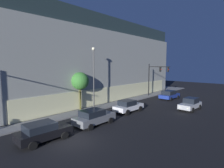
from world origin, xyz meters
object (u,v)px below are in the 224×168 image
object	(u,v)px
street_lamp_sidewalk	(94,71)
car_white	(128,106)
car_blue	(169,95)
modern_building	(69,62)
sidewalk_tree	(80,81)
car_grey	(94,117)
traffic_light_far_corner	(156,74)
car_black	(43,131)
car_silver	(190,104)

from	to	relation	value
street_lamp_sidewalk	car_white	distance (m)	6.70
car_white	car_blue	distance (m)	12.38
modern_building	sidewalk_tree	bearing A→B (deg)	-119.04
car_white	car_grey	bearing A→B (deg)	-176.48
modern_building	sidewalk_tree	distance (m)	16.70
car_grey	modern_building	bearing A→B (deg)	62.08
traffic_light_far_corner	street_lamp_sidewalk	size ratio (longest dim) A/B	0.74
car_white	street_lamp_sidewalk	bearing A→B (deg)	118.84
sidewalk_tree	car_blue	distance (m)	17.40
sidewalk_tree	car_white	xyz separation A→B (m)	(3.79, -5.42, -3.26)
modern_building	car_grey	xyz separation A→B (m)	(-10.70, -20.19, -6.20)
car_black	car_grey	bearing A→B (deg)	-1.28
modern_building	car_silver	bearing A→B (deg)	-83.80
traffic_light_far_corner	car_black	xyz separation A→B (m)	(-24.84, -3.12, -3.76)
car_blue	car_black	bearing A→B (deg)	-179.59
traffic_light_far_corner	car_grey	xyz separation A→B (m)	(-19.28, -3.25, -3.74)
sidewalk_tree	car_silver	bearing A→B (deg)	-45.98
street_lamp_sidewalk	traffic_light_far_corner	bearing A→B (deg)	-5.28
car_grey	car_white	size ratio (longest dim) A/B	1.03
street_lamp_sidewalk	car_white	size ratio (longest dim) A/B	1.90
modern_building	car_silver	distance (m)	26.38
modern_building	car_black	size ratio (longest dim) A/B	8.69
street_lamp_sidewalk	car_white	world-z (taller)	street_lamp_sidewalk
sidewalk_tree	modern_building	bearing A→B (deg)	60.96
car_black	car_blue	size ratio (longest dim) A/B	0.94
car_black	car_grey	size ratio (longest dim) A/B	0.94
sidewalk_tree	street_lamp_sidewalk	bearing A→B (deg)	-39.03
car_black	car_white	size ratio (longest dim) A/B	0.97
modern_building	car_silver	xyz separation A→B (m)	(2.77, -25.49, -6.21)
modern_building	street_lamp_sidewalk	size ratio (longest dim) A/B	4.46
car_blue	sidewalk_tree	bearing A→B (deg)	161.13
modern_building	car_white	xyz separation A→B (m)	(-4.19, -19.79, -6.21)
traffic_light_far_corner	car_silver	distance (m)	10.99
sidewalk_tree	car_silver	xyz separation A→B (m)	(10.75, -11.12, -3.26)
sidewalk_tree	car_grey	distance (m)	7.20
car_grey	car_blue	world-z (taller)	car_grey
car_silver	car_white	bearing A→B (deg)	140.67
street_lamp_sidewalk	car_black	size ratio (longest dim) A/B	1.95
car_black	car_white	xyz separation A→B (m)	(12.07, 0.28, 0.02)
modern_building	street_lamp_sidewalk	bearing A→B (deg)	-112.76
car_black	modern_building	bearing A→B (deg)	51.00
traffic_light_far_corner	car_black	world-z (taller)	traffic_light_far_corner
car_silver	modern_building	bearing A→B (deg)	96.20
modern_building	car_blue	size ratio (longest dim) A/B	8.17
traffic_light_far_corner	car_silver	xyz separation A→B (m)	(-5.82, -8.55, -3.74)
traffic_light_far_corner	car_white	xyz separation A→B (m)	(-12.77, -2.85, -3.74)
modern_building	car_black	xyz separation A→B (m)	(-16.25, -20.07, -6.22)
sidewalk_tree	car_black	distance (m)	10.57
street_lamp_sidewalk	sidewalk_tree	size ratio (longest dim) A/B	1.65
sidewalk_tree	car_black	size ratio (longest dim) A/B	1.18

